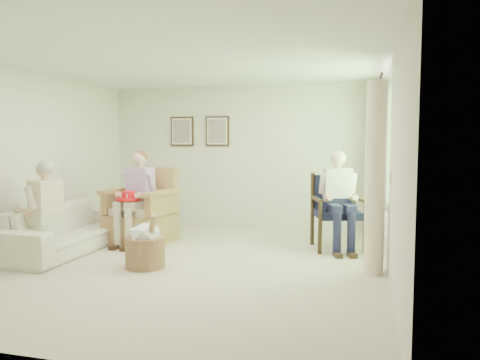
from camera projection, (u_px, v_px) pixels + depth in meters
The scene contains 19 objects.
floor at pixel (187, 264), 6.07m from camera, with size 5.50×5.50×0.00m, color beige.
back_wall at pixel (241, 157), 8.61m from camera, with size 5.00×0.04×2.60m, color silver.
front_wall at pixel (42, 183), 3.32m from camera, with size 5.00×0.04×2.60m, color silver.
left_wall at pixel (21, 162), 6.61m from camera, with size 0.04×5.50×2.60m, color silver.
right_wall at pixel (391, 167), 5.32m from camera, with size 0.04×5.50×2.60m, color silver.
ceiling at pixel (185, 61), 5.86m from camera, with size 5.00×5.50×0.02m, color white.
window at pixel (385, 142), 6.46m from camera, with size 0.13×2.50×1.63m.
curtain_left at pixel (375, 179), 5.58m from camera, with size 0.34×0.34×2.30m, color beige.
curtain_right at pixel (373, 169), 7.47m from camera, with size 0.34×0.34×2.30m, color beige.
framed_print_left at pixel (182, 131), 8.83m from camera, with size 0.45×0.05×0.55m.
framed_print_right at pixel (217, 131), 8.65m from camera, with size 0.45×0.05×0.55m.
wicker_armchair at pixel (142, 219), 7.36m from camera, with size 0.92×0.91×1.18m.
wood_armchair at pixel (338, 209), 6.98m from camera, with size 0.70×0.66×1.08m.
sofa at pixel (68, 228), 6.79m from camera, with size 0.89×2.28×0.67m, color white.
person_wicker at pixel (137, 190), 7.18m from camera, with size 0.40×0.63×1.42m.
person_dark at pixel (338, 193), 6.78m from camera, with size 0.40×0.63×1.42m.
person_sofa at pixel (41, 204), 6.22m from camera, with size 0.42×0.62×1.31m.
red_hat at pixel (128, 197), 7.00m from camera, with size 0.35×0.35×0.14m.
hatbox at pixel (145, 245), 5.90m from camera, with size 0.64×0.64×0.73m.
Camera 1 is at (2.21, -5.58, 1.60)m, focal length 35.00 mm.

